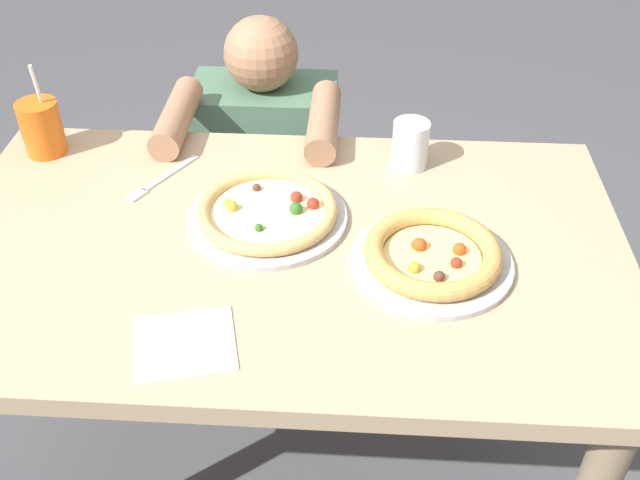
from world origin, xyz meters
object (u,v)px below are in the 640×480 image
(fork, at_px, (160,180))
(water_cup_clear, at_px, (410,144))
(pizza_near, at_px, (432,255))
(pizza_far, at_px, (268,213))
(diner_seated, at_px, (268,193))
(drink_cup_colored, at_px, (42,128))

(fork, bearing_deg, water_cup_clear, 9.95)
(pizza_near, height_order, pizza_far, pizza_near)
(pizza_near, distance_m, fork, 0.61)
(pizza_near, relative_size, diner_seated, 0.31)
(drink_cup_colored, xyz_separation_m, diner_seated, (0.44, 0.33, -0.39))
(pizza_near, height_order, water_cup_clear, water_cup_clear)
(drink_cup_colored, xyz_separation_m, fork, (0.28, -0.10, -0.06))
(diner_seated, bearing_deg, fork, -110.77)
(pizza_near, relative_size, pizza_far, 0.94)
(pizza_far, height_order, drink_cup_colored, drink_cup_colored)
(pizza_near, relative_size, drink_cup_colored, 1.39)
(pizza_far, bearing_deg, water_cup_clear, 37.45)
(pizza_far, distance_m, fork, 0.27)
(pizza_far, height_order, fork, pizza_far)
(pizza_far, distance_m, water_cup_clear, 0.36)
(water_cup_clear, height_order, diner_seated, diner_seated)
(drink_cup_colored, bearing_deg, water_cup_clear, -0.54)
(pizza_near, xyz_separation_m, diner_seated, (-0.39, 0.67, -0.35))
(pizza_far, height_order, diner_seated, diner_seated)
(drink_cup_colored, xyz_separation_m, water_cup_clear, (0.80, -0.01, -0.01))
(pizza_far, height_order, water_cup_clear, water_cup_clear)
(pizza_near, bearing_deg, water_cup_clear, 95.08)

